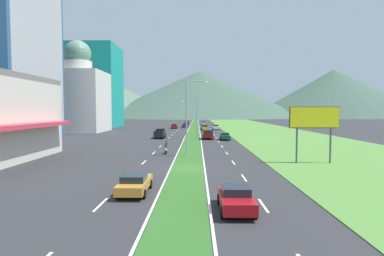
# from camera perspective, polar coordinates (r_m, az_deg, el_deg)

# --- Properties ---
(ground_plane) EXTENTS (600.00, 600.00, 0.00)m
(ground_plane) POSITION_cam_1_polar(r_m,az_deg,el_deg) (31.61, -0.83, -7.53)
(ground_plane) COLOR #2D2D30
(grass_median) EXTENTS (3.20, 240.00, 0.06)m
(grass_median) POSITION_cam_1_polar(r_m,az_deg,el_deg) (91.23, 0.33, -0.45)
(grass_median) COLOR #2D6023
(grass_median) RESTS_ON ground_plane
(grass_verge_right) EXTENTS (24.00, 240.00, 0.06)m
(grass_verge_right) POSITION_cam_1_polar(r_m,az_deg,el_deg) (93.31, 13.09, -0.45)
(grass_verge_right) COLOR #518438
(grass_verge_right) RESTS_ON ground_plane
(lane_dash_left_1) EXTENTS (0.16, 2.80, 0.01)m
(lane_dash_left_1) POSITION_cam_1_polar(r_m,az_deg,el_deg) (20.74, -16.57, -13.43)
(lane_dash_left_1) COLOR silver
(lane_dash_left_1) RESTS_ON ground_plane
(lane_dash_left_2) EXTENTS (0.16, 2.80, 0.01)m
(lane_dash_left_2) POSITION_cam_1_polar(r_m,az_deg,el_deg) (28.14, -11.67, -8.93)
(lane_dash_left_2) COLOR silver
(lane_dash_left_2) RESTS_ON ground_plane
(lane_dash_left_3) EXTENTS (0.16, 2.80, 0.01)m
(lane_dash_left_3) POSITION_cam_1_polar(r_m,az_deg,el_deg) (35.76, -8.89, -6.30)
(lane_dash_left_3) COLOR silver
(lane_dash_left_3) RESTS_ON ground_plane
(lane_dash_left_4) EXTENTS (0.16, 2.80, 0.01)m
(lane_dash_left_4) POSITION_cam_1_polar(r_m,az_deg,el_deg) (43.47, -7.11, -4.58)
(lane_dash_left_4) COLOR silver
(lane_dash_left_4) RESTS_ON ground_plane
(lane_dash_left_5) EXTENTS (0.16, 2.80, 0.01)m
(lane_dash_left_5) POSITION_cam_1_polar(r_m,az_deg,el_deg) (51.25, -5.87, -3.38)
(lane_dash_left_5) COLOR silver
(lane_dash_left_5) RESTS_ON ground_plane
(lane_dash_left_6) EXTENTS (0.16, 2.80, 0.01)m
(lane_dash_left_6) POSITION_cam_1_polar(r_m,az_deg,el_deg) (59.05, -4.96, -2.50)
(lane_dash_left_6) COLOR silver
(lane_dash_left_6) RESTS_ON ground_plane
(lane_dash_left_7) EXTENTS (0.16, 2.80, 0.01)m
(lane_dash_left_7) POSITION_cam_1_polar(r_m,az_deg,el_deg) (66.88, -4.27, -1.82)
(lane_dash_left_7) COLOR silver
(lane_dash_left_7) RESTS_ON ground_plane
(lane_dash_left_8) EXTENTS (0.16, 2.80, 0.01)m
(lane_dash_left_8) POSITION_cam_1_polar(r_m,az_deg,el_deg) (74.73, -3.72, -1.29)
(lane_dash_left_8) COLOR silver
(lane_dash_left_8) RESTS_ON ground_plane
(lane_dash_left_9) EXTENTS (0.16, 2.80, 0.01)m
(lane_dash_left_9) POSITION_cam_1_polar(r_m,az_deg,el_deg) (82.58, -3.27, -0.85)
(lane_dash_left_9) COLOR silver
(lane_dash_left_9) RESTS_ON ground_plane
(lane_dash_left_10) EXTENTS (0.16, 2.80, 0.01)m
(lane_dash_left_10) POSITION_cam_1_polar(r_m,az_deg,el_deg) (90.45, -2.90, -0.50)
(lane_dash_left_10) COLOR silver
(lane_dash_left_10) RESTS_ON ground_plane
(lane_dash_left_11) EXTENTS (0.16, 2.80, 0.01)m
(lane_dash_left_11) POSITION_cam_1_polar(r_m,az_deg,el_deg) (98.31, -2.60, -0.20)
(lane_dash_left_11) COLOR silver
(lane_dash_left_11) RESTS_ON ground_plane
(lane_dash_right_1) EXTENTS (0.16, 2.80, 0.01)m
(lane_dash_right_1) POSITION_cam_1_polar(r_m,az_deg,el_deg) (20.26, 13.05, -13.78)
(lane_dash_right_1) COLOR silver
(lane_dash_right_1) RESTS_ON ground_plane
(lane_dash_right_2) EXTENTS (0.16, 2.80, 0.01)m
(lane_dash_right_2) POSITION_cam_1_polar(r_m,az_deg,el_deg) (27.79, 9.60, -9.07)
(lane_dash_right_2) COLOR silver
(lane_dash_right_2) RESTS_ON ground_plane
(lane_dash_right_3) EXTENTS (0.16, 2.80, 0.01)m
(lane_dash_right_3) POSITION_cam_1_polar(r_m,az_deg,el_deg) (35.48, 7.67, -6.36)
(lane_dash_right_3) COLOR silver
(lane_dash_right_3) RESTS_ON ground_plane
(lane_dash_right_4) EXTENTS (0.16, 2.80, 0.01)m
(lane_dash_right_4) POSITION_cam_1_polar(r_m,az_deg,el_deg) (43.25, 6.44, -4.62)
(lane_dash_right_4) COLOR silver
(lane_dash_right_4) RESTS_ON ground_plane
(lane_dash_right_5) EXTENTS (0.16, 2.80, 0.01)m
(lane_dash_right_5) POSITION_cam_1_polar(r_m,az_deg,el_deg) (51.05, 5.59, -3.41)
(lane_dash_right_5) COLOR silver
(lane_dash_right_5) RESTS_ON ground_plane
(lane_dash_right_6) EXTENTS (0.16, 2.80, 0.01)m
(lane_dash_right_6) POSITION_cam_1_polar(r_m,az_deg,el_deg) (58.89, 4.97, -2.52)
(lane_dash_right_6) COLOR silver
(lane_dash_right_6) RESTS_ON ground_plane
(lane_dash_right_7) EXTENTS (0.16, 2.80, 0.01)m
(lane_dash_right_7) POSITION_cam_1_polar(r_m,az_deg,el_deg) (66.73, 4.49, -1.84)
(lane_dash_right_7) COLOR silver
(lane_dash_right_7) RESTS_ON ground_plane
(lane_dash_right_8) EXTENTS (0.16, 2.80, 0.01)m
(lane_dash_right_8) POSITION_cam_1_polar(r_m,az_deg,el_deg) (74.59, 4.12, -1.30)
(lane_dash_right_8) COLOR silver
(lane_dash_right_8) RESTS_ON ground_plane
(lane_dash_right_9) EXTENTS (0.16, 2.80, 0.01)m
(lane_dash_right_9) POSITION_cam_1_polar(r_m,az_deg,el_deg) (82.46, 3.81, -0.86)
(lane_dash_right_9) COLOR silver
(lane_dash_right_9) RESTS_ON ground_plane
(lane_dash_right_10) EXTENTS (0.16, 2.80, 0.01)m
(lane_dash_right_10) POSITION_cam_1_polar(r_m,az_deg,el_deg) (90.34, 3.56, -0.50)
(lane_dash_right_10) COLOR silver
(lane_dash_right_10) RESTS_ON ground_plane
(lane_dash_right_11) EXTENTS (0.16, 2.80, 0.01)m
(lane_dash_right_11) POSITION_cam_1_polar(r_m,az_deg,el_deg) (98.21, 3.35, -0.20)
(lane_dash_right_11) COLOR silver
(lane_dash_right_11) RESTS_ON ground_plane
(edge_line_median_left) EXTENTS (0.16, 240.00, 0.01)m
(edge_line_median_left) POSITION_cam_1_polar(r_m,az_deg,el_deg) (91.27, -0.76, -0.46)
(edge_line_median_left) COLOR silver
(edge_line_median_left) RESTS_ON ground_plane
(edge_line_median_right) EXTENTS (0.16, 240.00, 0.01)m
(edge_line_median_right) POSITION_cam_1_polar(r_m,az_deg,el_deg) (91.23, 1.43, -0.46)
(edge_line_median_right) COLOR silver
(edge_line_median_right) RESTS_ON ground_plane
(domed_building) EXTENTS (14.43, 14.43, 25.40)m
(domed_building) POSITION_cam_1_polar(r_m,az_deg,el_deg) (92.42, -20.24, 5.60)
(domed_building) COLOR silver
(domed_building) RESTS_ON ground_plane
(midrise_colored) EXTENTS (17.25, 17.25, 28.88)m
(midrise_colored) POSITION_cam_1_polar(r_m,az_deg,el_deg) (116.51, -17.67, 7.30)
(midrise_colored) COLOR teal
(midrise_colored) RESTS_ON ground_plane
(hill_far_left) EXTENTS (174.64, 174.64, 39.41)m
(hill_far_left) POSITION_cam_1_polar(r_m,az_deg,el_deg) (311.56, -17.53, 5.64)
(hill_far_left) COLOR #516B56
(hill_far_left) RESTS_ON ground_plane
(hill_far_center) EXTENTS (191.67, 191.67, 42.95)m
(hill_far_center) POSITION_cam_1_polar(r_m,az_deg,el_deg) (292.07, 1.45, 6.31)
(hill_far_center) COLOR #3D5647
(hill_far_center) RESTS_ON ground_plane
(hill_far_right) EXTENTS (152.14, 152.14, 43.17)m
(hill_far_right) POSITION_cam_1_polar(r_m,az_deg,el_deg) (310.69, 24.74, 5.85)
(hill_far_right) COLOR #3D5647
(hill_far_right) RESTS_ON ground_plane
(street_lamp_near) EXTENTS (2.92, 0.39, 9.84)m
(street_lamp_near) POSITION_cam_1_polar(r_m,az_deg,el_deg) (39.48, -0.61, 2.84)
(street_lamp_near) COLOR #99999E
(street_lamp_near) RESTS_ON ground_plane
(street_lamp_mid) EXTENTS (3.35, 0.28, 8.16)m
(street_lamp_mid) POSITION_cam_1_polar(r_m,az_deg,el_deg) (64.75, 0.54, 2.27)
(street_lamp_mid) COLOR #99999E
(street_lamp_mid) RESTS_ON ground_plane
(billboard_roadside) EXTENTS (5.51, 0.28, 6.37)m
(billboard_roadside) POSITION_cam_1_polar(r_m,az_deg,el_deg) (36.55, 21.68, 1.36)
(billboard_roadside) COLOR #4C4C51
(billboard_roadside) RESTS_ON ground_plane
(car_0) EXTENTS (1.98, 4.48, 1.49)m
(car_0) POSITION_cam_1_polar(r_m,az_deg,el_deg) (101.77, -3.31, 0.35)
(car_0) COLOR maroon
(car_0) RESTS_ON ground_plane
(car_1) EXTENTS (1.95, 4.11, 1.47)m
(car_1) POSITION_cam_1_polar(r_m,az_deg,el_deg) (97.02, 2.33, 0.20)
(car_1) COLOR navy
(car_1) RESTS_ON ground_plane
(car_2) EXTENTS (1.95, 4.54, 1.41)m
(car_2) POSITION_cam_1_polar(r_m,az_deg,el_deg) (126.78, 2.08, 0.91)
(car_2) COLOR #B2B2B7
(car_2) RESTS_ON ground_plane
(car_3) EXTENTS (1.91, 4.49, 1.44)m
(car_3) POSITION_cam_1_polar(r_m,az_deg,el_deg) (128.82, -0.96, 0.95)
(car_3) COLOR maroon
(car_3) RESTS_ON ground_plane
(car_4) EXTENTS (1.87, 4.54, 1.48)m
(car_4) POSITION_cam_1_polar(r_m,az_deg,el_deg) (107.98, -1.29, 0.52)
(car_4) COLOR navy
(car_4) RESTS_ON ground_plane
(car_5) EXTENTS (1.89, 4.07, 1.55)m
(car_5) POSITION_cam_1_polar(r_m,az_deg,el_deg) (91.97, 2.45, 0.05)
(car_5) COLOR yellow
(car_5) RESTS_ON ground_plane
(car_6) EXTENTS (2.00, 4.19, 1.45)m
(car_6) POSITION_cam_1_polar(r_m,az_deg,el_deg) (18.79, 8.12, -12.73)
(car_6) COLOR maroon
(car_6) RESTS_ON ground_plane
(car_7) EXTENTS (1.89, 4.40, 1.45)m
(car_7) POSITION_cam_1_polar(r_m,az_deg,el_deg) (62.25, 6.13, -1.52)
(car_7) COLOR #0C5128
(car_7) RESTS_ON ground_plane
(car_8) EXTENTS (1.93, 4.30, 1.56)m
(car_8) POSITION_cam_1_polar(r_m,az_deg,el_deg) (95.07, 4.42, 0.15)
(car_8) COLOR silver
(car_8) RESTS_ON ground_plane
(car_9) EXTENTS (2.01, 4.62, 1.39)m
(car_9) POSITION_cam_1_polar(r_m,az_deg,el_deg) (22.72, -10.55, -10.00)
(car_9) COLOR #C6842D
(car_9) RESTS_ON ground_plane
(pickup_truck_0) EXTENTS (2.18, 5.40, 2.00)m
(pickup_truck_0) POSITION_cam_1_polar(r_m,az_deg,el_deg) (66.43, -5.93, -1.02)
(pickup_truck_0) COLOR black
(pickup_truck_0) RESTS_ON ground_plane
(pickup_truck_1) EXTENTS (2.18, 5.40, 2.00)m
(pickup_truck_1) POSITION_cam_1_polar(r_m,az_deg,el_deg) (63.83, 2.95, -1.18)
(pickup_truck_1) COLOR maroon
(pickup_truck_1) RESTS_ON ground_plane
(motorcycle_rider) EXTENTS (0.36, 2.00, 1.80)m
(motorcycle_rider) POSITION_cam_1_polar(r_m,az_deg,el_deg) (42.49, -4.82, -3.74)
(motorcycle_rider) COLOR black
(motorcycle_rider) RESTS_ON ground_plane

